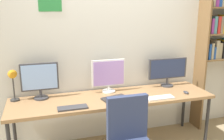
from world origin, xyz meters
The scene contains 11 objects.
wall_back centered at (0.00, 1.02, 1.30)m, with size 5.03×0.11×2.60m.
desk centered at (0.00, 0.60, 0.69)m, with size 2.63×0.68×0.74m.
bookshelf centered at (1.83, 0.83, 1.44)m, with size 0.83×0.28×2.15m.
monitor_left centered at (-0.90, 0.81, 1.00)m, with size 0.46×0.18×0.46m.
monitor_center centered at (0.00, 0.81, 0.98)m, with size 0.46×0.18×0.45m.
monitor_right centered at (0.90, 0.81, 0.98)m, with size 0.60×0.18×0.42m.
desk_lamp centered at (-1.22, 0.81, 1.03)m, with size 0.11×0.15×0.43m.
keyboard_left centered at (-0.56, 0.37, 0.75)m, with size 0.34×0.13×0.02m, color #38383D.
keyboard_right centered at (0.56, 0.37, 0.75)m, with size 0.36×0.13×0.02m, color silver.
computer_mouse centered at (0.98, 0.44, 0.76)m, with size 0.06×0.10×0.03m, color #38383D.
laptop_closed centered at (0.00, 0.49, 0.75)m, with size 0.32×0.22×0.02m, color #2D2D2D.
Camera 1 is at (-0.90, -2.31, 1.88)m, focal length 39.79 mm.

